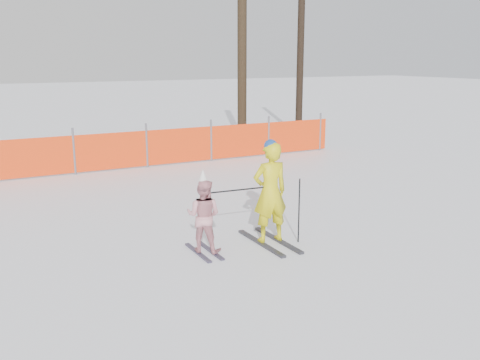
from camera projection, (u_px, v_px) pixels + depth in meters
name	position (u px, v px, depth m)	size (l,w,h in m)	color
ground	(254.00, 244.00, 8.99)	(120.00, 120.00, 0.00)	white
adult	(270.00, 192.00, 8.85)	(0.64, 1.44, 1.77)	black
child	(204.00, 215.00, 8.45)	(0.72, 0.93, 1.36)	black
ski_poles	(272.00, 202.00, 8.79)	(1.51, 0.31, 1.10)	black
safety_fence	(78.00, 154.00, 14.18)	(16.24, 0.06, 1.25)	#595960
tree_trunks	(266.00, 61.00, 19.74)	(2.88, 0.38, 5.99)	black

